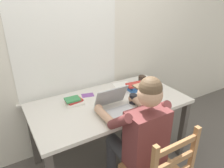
% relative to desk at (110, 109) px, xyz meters
% --- Properties ---
extents(ground_plane, '(8.00, 8.00, 0.00)m').
position_rel_desk_xyz_m(ground_plane, '(0.00, 0.00, -0.65)').
color(ground_plane, '#56514C').
extents(back_wall, '(6.00, 0.08, 2.60)m').
position_rel_desk_xyz_m(back_wall, '(-0.00, 0.49, 0.64)').
color(back_wall, silver).
rests_on(back_wall, ground).
extents(desk, '(1.58, 0.83, 0.74)m').
position_rel_desk_xyz_m(desk, '(0.00, 0.00, 0.00)').
color(desk, beige).
rests_on(desk, ground).
extents(seated_person, '(0.50, 0.60, 1.22)m').
position_rel_desk_xyz_m(seated_person, '(-0.00, -0.49, 0.02)').
color(seated_person, brown).
rests_on(seated_person, ground).
extents(laptop, '(0.33, 0.33, 0.22)m').
position_rel_desk_xyz_m(laptop, '(-0.04, -0.20, 0.14)').
color(laptop, '#ADAFB2').
rests_on(laptop, desk).
extents(computer_mouse, '(0.06, 0.10, 0.03)m').
position_rel_desk_xyz_m(computer_mouse, '(0.24, -0.29, 0.10)').
color(computer_mouse, black).
rests_on(computer_mouse, desk).
extents(coffee_mug_white, '(0.12, 0.08, 0.09)m').
position_rel_desk_xyz_m(coffee_mug_white, '(-0.06, 0.00, 0.13)').
color(coffee_mug_white, beige).
rests_on(coffee_mug_white, desk).
extents(coffee_mug_dark, '(0.12, 0.08, 0.10)m').
position_rel_desk_xyz_m(coffee_mug_dark, '(0.57, 0.20, 0.13)').
color(coffee_mug_dark, '#38281E').
rests_on(coffee_mug_dark, desk).
extents(coffee_mug_spare, '(0.11, 0.08, 0.10)m').
position_rel_desk_xyz_m(coffee_mug_spare, '(0.19, -0.14, 0.13)').
color(coffee_mug_spare, black).
rests_on(coffee_mug_spare, desk).
extents(book_stack_main, '(0.19, 0.16, 0.06)m').
position_rel_desk_xyz_m(book_stack_main, '(-0.33, 0.15, 0.11)').
color(book_stack_main, white).
rests_on(book_stack_main, desk).
extents(book_stack_side, '(0.21, 0.14, 0.08)m').
position_rel_desk_xyz_m(book_stack_side, '(0.39, 0.09, 0.13)').
color(book_stack_side, '#2D5B9E').
rests_on(book_stack_side, desk).
extents(paper_pile_near_laptop, '(0.23, 0.21, 0.01)m').
position_rel_desk_xyz_m(paper_pile_near_laptop, '(0.34, 0.26, 0.09)').
color(paper_pile_near_laptop, white).
rests_on(paper_pile_near_laptop, desk).
extents(landscape_photo_print, '(0.15, 0.12, 0.00)m').
position_rel_desk_xyz_m(landscape_photo_print, '(-0.13, 0.25, 0.09)').
color(landscape_photo_print, '#7A4293').
rests_on(landscape_photo_print, desk).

